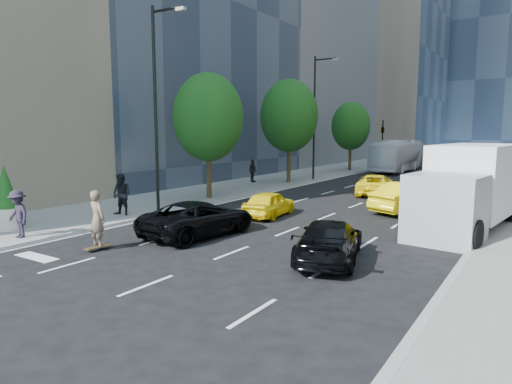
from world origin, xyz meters
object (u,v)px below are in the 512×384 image
Objects in this scene: black_sedan_mercedes at (329,240)px; box_truck at (468,188)px; black_sedan_lincoln at (199,218)px; city_bus at (398,156)px; planter_shrub at (6,199)px; skateboarder at (97,222)px.

box_truck is (3.04, 7.25, 1.17)m from black_sedan_mercedes.
black_sedan_lincoln reaches higher than black_sedan_mercedes.
city_bus reaches higher than planter_shrub.
black_sedan_mercedes is 0.59× the size of box_truck.
planter_shrub is (-12.89, -3.48, 0.76)m from black_sedan_mercedes.
box_truck is (8.91, 6.81, 1.13)m from black_sedan_lincoln.
black_sedan_lincoln is 0.44× the size of city_bus.
box_truck is (10.44, -26.85, 0.23)m from city_bus.
box_truck is at bearing -137.33° from black_sedan_lincoln.
box_truck reaches higher than city_bus.
planter_shrub is at bearing 34.41° from black_sedan_lincoln.
black_sedan_mercedes is 34.90m from city_bus.
skateboarder is 5.51m from planter_shrub.
black_sedan_lincoln is at bearing -20.41° from black_sedan_mercedes.
skateboarder is at bearing 72.85° from black_sedan_lincoln.
black_sedan_mercedes is 7.95m from box_truck.
black_sedan_lincoln is at bearing -88.49° from city_bus.
skateboarder is at bearing -91.09° from city_bus.
city_bus is (0.00, 37.38, 0.61)m from skateboarder.
black_sedan_mercedes is (7.40, 3.28, -0.33)m from skateboarder.
planter_shrub reaches higher than skateboarder.
box_truck reaches higher than black_sedan_lincoln.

